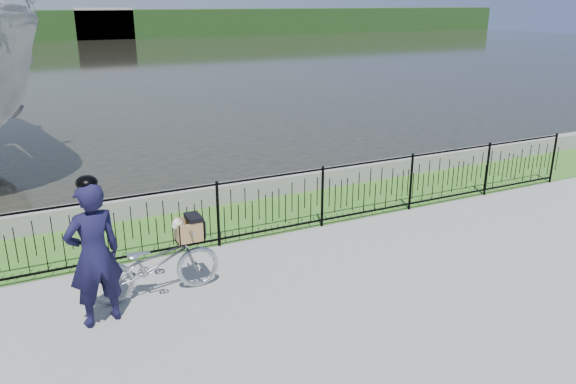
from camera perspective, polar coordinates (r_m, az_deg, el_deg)
ground at (r=8.71m, az=2.87°, el=-8.17°), size 120.00×120.00×0.00m
grass_strip at (r=10.85m, az=-3.77°, el=-2.53°), size 60.00×2.00×0.01m
water at (r=40.14m, az=-21.02°, el=12.01°), size 120.00×120.00×0.00m
quay_wall at (r=11.66m, az=-5.67°, el=-0.01°), size 60.00×0.30×0.40m
fence at (r=9.79m, az=-1.59°, el=-1.34°), size 14.00×0.06×1.15m
far_treeline at (r=66.92m, az=-23.71°, el=15.26°), size 120.00×6.00×3.00m
far_building_right at (r=66.04m, az=-18.27°, el=15.93°), size 6.00×3.00×3.20m
bicycle_rig at (r=8.09m, az=-13.29°, el=-7.01°), size 1.83×0.64×1.12m
cyclist at (r=7.43m, az=-19.13°, el=-5.92°), size 0.78×0.60×1.97m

